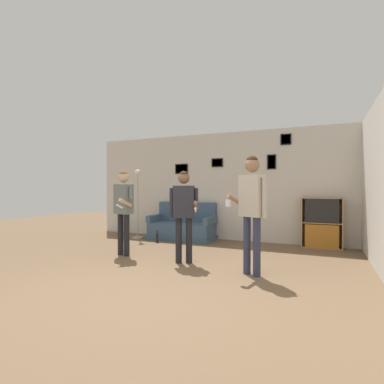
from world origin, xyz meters
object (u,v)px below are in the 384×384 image
object	(u,v)px
couch	(183,227)
bottle_on_floor	(157,238)
person_watcher_holding_cup	(252,201)
person_player_foreground_center	(184,207)
person_player_foreground_left	(123,204)
floor_lamp	(138,201)
bookshelf	(322,223)

from	to	relation	value
couch	bottle_on_floor	bearing A→B (deg)	-119.87
bottle_on_floor	person_watcher_holding_cup	bearing A→B (deg)	-33.74
person_player_foreground_center	person_watcher_holding_cup	size ratio (longest dim) A/B	0.90
couch	bottle_on_floor	distance (m)	0.77
person_watcher_holding_cup	bottle_on_floor	size ratio (longest dim) A/B	5.96
couch	person_watcher_holding_cup	xyz separation A→B (m)	(2.29, -2.43, 0.81)
person_player_foreground_left	person_player_foreground_center	xyz separation A→B (m)	(1.32, -0.07, -0.03)
floor_lamp	bottle_on_floor	bearing A→B (deg)	-23.14
bookshelf	couch	bearing A→B (deg)	-176.61
floor_lamp	person_player_foreground_left	world-z (taller)	floor_lamp
bookshelf	bottle_on_floor	size ratio (longest dim) A/B	3.67
floor_lamp	person_player_foreground_center	size ratio (longest dim) A/B	1.12
person_player_foreground_left	person_watcher_holding_cup	world-z (taller)	person_watcher_holding_cup
floor_lamp	person_player_foreground_center	xyz separation A→B (m)	(2.19, -1.85, -0.01)
person_player_foreground_left	bottle_on_floor	size ratio (longest dim) A/B	5.47
bookshelf	person_watcher_holding_cup	world-z (taller)	person_watcher_holding_cup
couch	person_player_foreground_center	bearing A→B (deg)	-64.19
person_player_foreground_center	person_watcher_holding_cup	bearing A→B (deg)	-11.57
couch	bookshelf	world-z (taller)	bookshelf
floor_lamp	bottle_on_floor	xyz separation A→B (m)	(0.76, -0.33, -0.86)
couch	floor_lamp	distance (m)	1.36
floor_lamp	person_watcher_holding_cup	world-z (taller)	floor_lamp
person_player_foreground_left	bottle_on_floor	distance (m)	1.70
person_watcher_holding_cup	bottle_on_floor	xyz separation A→B (m)	(-2.66, 1.78, -0.99)
couch	person_player_foreground_left	distance (m)	2.23
couch	person_player_foreground_left	xyz separation A→B (m)	(-0.27, -2.10, 0.70)
couch	floor_lamp	size ratio (longest dim) A/B	0.93
bottle_on_floor	bookshelf	bearing A→B (deg)	13.10
person_player_foreground_left	person_watcher_holding_cup	distance (m)	2.58
bookshelf	person_watcher_holding_cup	distance (m)	2.84
floor_lamp	person_watcher_holding_cup	xyz separation A→B (m)	(3.42, -2.10, 0.13)
floor_lamp	bottle_on_floor	distance (m)	1.20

